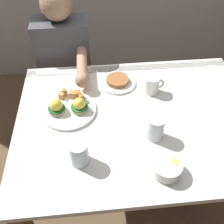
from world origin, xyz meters
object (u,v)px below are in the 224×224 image
object	(u,v)px
eggs_benedict_plate	(69,107)
coffee_mug	(152,84)
water_glass_near	(155,129)
side_plate	(118,82)
dining_table	(139,130)
fruit_bowl	(167,168)
water_glass_far	(79,154)
diner_person	(66,65)

from	to	relation	value
eggs_benedict_plate	coffee_mug	size ratio (longest dim) A/B	2.42
water_glass_near	side_plate	distance (m)	0.41
dining_table	fruit_bowl	bearing A→B (deg)	-82.02
water_glass_near	side_plate	xyz separation A→B (m)	(-0.12, 0.39, -0.04)
coffee_mug	fruit_bowl	bearing A→B (deg)	-95.23
eggs_benedict_plate	side_plate	size ratio (longest dim) A/B	1.35
side_plate	water_glass_far	bearing A→B (deg)	-113.36
eggs_benedict_plate	diner_person	xyz separation A→B (m)	(-0.04, 0.53, -0.11)
water_glass_near	diner_person	world-z (taller)	diner_person
water_glass_far	diner_person	world-z (taller)	diner_person
eggs_benedict_plate	water_glass_near	bearing A→B (deg)	-27.83
dining_table	side_plate	distance (m)	0.30
water_glass_near	diner_person	size ratio (longest dim) A/B	0.10
dining_table	eggs_benedict_plate	distance (m)	0.38
eggs_benedict_plate	water_glass_near	distance (m)	0.43
water_glass_near	diner_person	bearing A→B (deg)	120.23
coffee_mug	water_glass_far	distance (m)	0.56
side_plate	eggs_benedict_plate	bearing A→B (deg)	-144.18
eggs_benedict_plate	side_plate	xyz separation A→B (m)	(0.26, 0.19, -0.01)
dining_table	eggs_benedict_plate	world-z (taller)	eggs_benedict_plate
dining_table	side_plate	xyz separation A→B (m)	(-0.08, 0.26, 0.12)
coffee_mug	eggs_benedict_plate	bearing A→B (deg)	-166.57
dining_table	fruit_bowl	world-z (taller)	fruit_bowl
diner_person	side_plate	bearing A→B (deg)	-47.87
water_glass_far	side_plate	bearing A→B (deg)	66.64
fruit_bowl	diner_person	world-z (taller)	diner_person
water_glass_far	side_plate	world-z (taller)	water_glass_far
coffee_mug	side_plate	world-z (taller)	coffee_mug
coffee_mug	diner_person	size ratio (longest dim) A/B	0.10
fruit_bowl	eggs_benedict_plate	bearing A→B (deg)	135.17
eggs_benedict_plate	water_glass_near	world-z (taller)	water_glass_near
eggs_benedict_plate	fruit_bowl	xyz separation A→B (m)	(0.39, -0.39, 0.01)
eggs_benedict_plate	coffee_mug	xyz separation A→B (m)	(0.44, 0.10, 0.03)
water_glass_far	eggs_benedict_plate	bearing A→B (deg)	99.60
fruit_bowl	diner_person	size ratio (longest dim) A/B	0.11
diner_person	water_glass_near	bearing A→B (deg)	-59.77
water_glass_near	side_plate	world-z (taller)	water_glass_near
dining_table	diner_person	world-z (taller)	diner_person
water_glass_near	eggs_benedict_plate	bearing A→B (deg)	152.17
side_plate	diner_person	world-z (taller)	diner_person
dining_table	water_glass_near	bearing A→B (deg)	-74.11
eggs_benedict_plate	coffee_mug	world-z (taller)	coffee_mug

